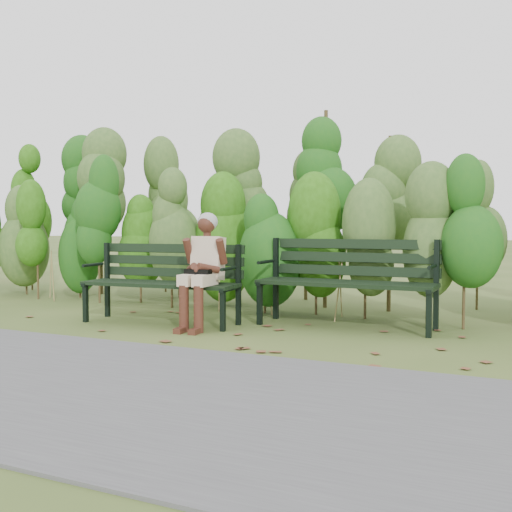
% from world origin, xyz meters
% --- Properties ---
extents(ground, '(80.00, 80.00, 0.00)m').
position_xyz_m(ground, '(0.00, 0.00, 0.00)').
color(ground, '#38501E').
extents(footpath, '(60.00, 2.50, 0.01)m').
position_xyz_m(footpath, '(0.00, -2.20, 0.01)').
color(footpath, '#474749').
rests_on(footpath, ground).
extents(hedge_band, '(11.04, 1.67, 2.42)m').
position_xyz_m(hedge_band, '(0.00, 1.86, 1.26)').
color(hedge_band, '#47381E').
rests_on(hedge_band, ground).
extents(leaf_litter, '(5.93, 2.04, 0.01)m').
position_xyz_m(leaf_litter, '(0.54, 0.02, 0.00)').
color(leaf_litter, brown).
rests_on(leaf_litter, ground).
extents(bench_left, '(1.77, 0.69, 0.87)m').
position_xyz_m(bench_left, '(-1.04, 0.21, 0.51)').
color(bench_left, black).
rests_on(bench_left, ground).
extents(bench_right, '(1.86, 0.62, 0.93)m').
position_xyz_m(bench_right, '(0.86, 0.82, 0.55)').
color(bench_right, black).
rests_on(bench_right, ground).
extents(seated_woman, '(0.47, 0.69, 1.21)m').
position_xyz_m(seated_woman, '(-0.48, 0.07, 0.69)').
color(seated_woman, beige).
rests_on(seated_woman, ground).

